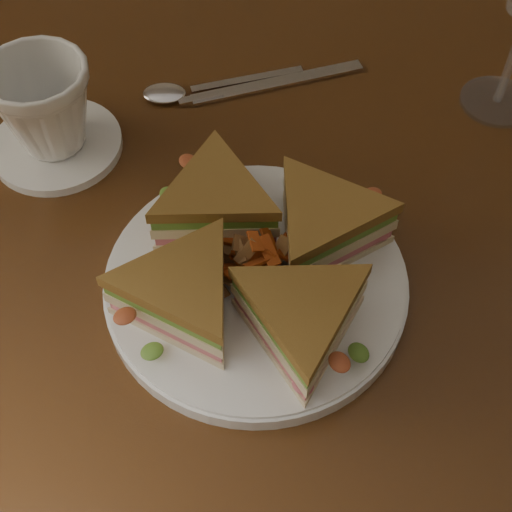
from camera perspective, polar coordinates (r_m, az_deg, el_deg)
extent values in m
plane|color=brown|center=(1.36, 2.12, -16.88)|extent=(6.00, 6.00, 0.00)
cube|color=#331B0B|center=(0.71, 3.89, 2.48)|extent=(1.20, 0.80, 0.04)
cylinder|color=white|center=(0.64, 0.00, -2.21)|extent=(0.27, 0.27, 0.02)
cube|color=silver|center=(0.83, -0.70, 13.86)|extent=(0.13, 0.05, 0.00)
ellipsoid|color=silver|center=(0.81, -7.34, 12.74)|extent=(0.05, 0.03, 0.01)
cube|color=silver|center=(0.83, 1.77, 13.65)|extent=(0.19, 0.08, 0.00)
cube|color=silver|center=(0.81, -4.45, 12.40)|extent=(0.05, 0.03, 0.00)
cylinder|color=white|center=(0.84, 18.70, 11.64)|extent=(0.08, 0.08, 0.00)
cylinder|color=white|center=(0.78, -15.64, 8.55)|extent=(0.14, 0.14, 0.01)
imported|color=white|center=(0.74, -16.54, 11.36)|extent=(0.13, 0.13, 0.10)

